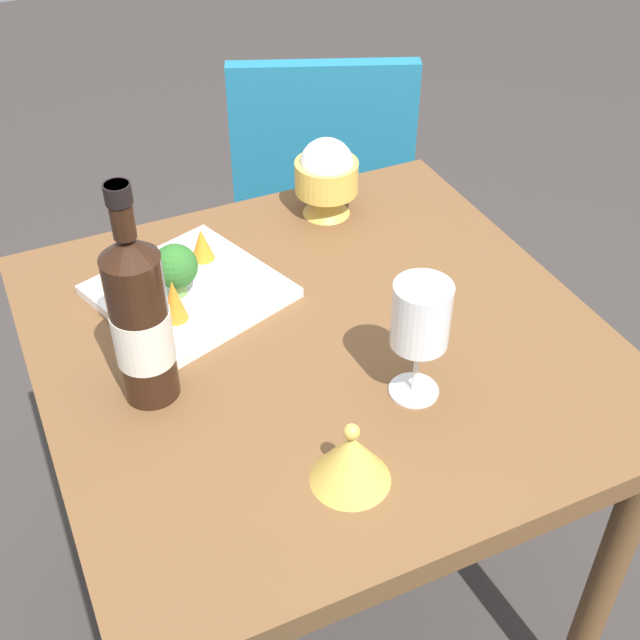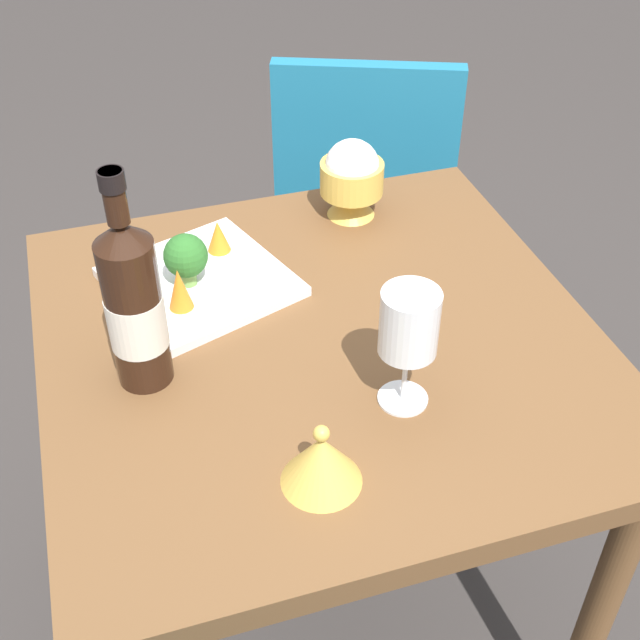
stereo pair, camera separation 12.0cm
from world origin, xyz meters
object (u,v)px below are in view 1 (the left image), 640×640
(serving_plate, at_px, (189,291))
(wine_glass, at_px, (421,318))
(chair_by_wall, at_px, (321,182))
(rice_bowl_lid, at_px, (351,458))
(wine_bottle, at_px, (140,319))
(broccoli_floret, at_px, (175,267))
(carrot_garnish_left, at_px, (174,300))
(rice_bowl, at_px, (326,176))
(carrot_garnish_right, at_px, (202,244))

(serving_plate, bearing_deg, wine_glass, -147.60)
(chair_by_wall, distance_m, rice_bowl_lid, 1.08)
(wine_bottle, bearing_deg, rice_bowl_lid, -144.66)
(rice_bowl_lid, xyz_separation_m, broccoli_floret, (0.42, 0.08, 0.03))
(chair_by_wall, distance_m, carrot_garnish_left, 0.83)
(wine_glass, height_order, carrot_garnish_left, wine_glass)
(wine_bottle, height_order, serving_plate, wine_bottle)
(rice_bowl_lid, xyz_separation_m, carrot_garnish_left, (0.37, 0.10, 0.01))
(broccoli_floret, relative_size, carrot_garnish_left, 1.27)
(chair_by_wall, relative_size, carrot_garnish_left, 12.57)
(rice_bowl, relative_size, carrot_garnish_right, 2.58)
(broccoli_floret, distance_m, carrot_garnish_left, 0.06)
(serving_plate, bearing_deg, rice_bowl, -66.28)
(wine_glass, relative_size, rice_bowl, 1.26)
(serving_plate, xyz_separation_m, carrot_garnish_right, (0.06, -0.04, 0.04))
(serving_plate, bearing_deg, rice_bowl_lid, -171.47)
(wine_glass, distance_m, broccoli_floret, 0.40)
(rice_bowl, height_order, serving_plate, rice_bowl)
(rice_bowl, bearing_deg, broccoli_floret, 113.91)
(rice_bowl_lid, distance_m, carrot_garnish_left, 0.38)
(serving_plate, height_order, carrot_garnish_left, carrot_garnish_left)
(rice_bowl, bearing_deg, serving_plate, 113.72)
(serving_plate, distance_m, broccoli_floret, 0.06)
(serving_plate, height_order, carrot_garnish_right, carrot_garnish_right)
(serving_plate, xyz_separation_m, carrot_garnish_left, (-0.07, 0.04, 0.04))
(rice_bowl_lid, distance_m, broccoli_floret, 0.43)
(rice_bowl, xyz_separation_m, serving_plate, (-0.13, 0.29, -0.07))
(wine_bottle, height_order, carrot_garnish_right, wine_bottle)
(rice_bowl_lid, relative_size, carrot_garnish_right, 1.82)
(broccoli_floret, bearing_deg, rice_bowl, -66.09)
(wine_glass, distance_m, serving_plate, 0.41)
(serving_plate, xyz_separation_m, broccoli_floret, (-0.01, 0.02, 0.06))
(carrot_garnish_left, bearing_deg, carrot_garnish_right, -33.18)
(carrot_garnish_left, height_order, carrot_garnish_right, carrot_garnish_left)
(wine_glass, xyz_separation_m, serving_plate, (0.33, 0.21, -0.12))
(carrot_garnish_left, bearing_deg, rice_bowl, -59.83)
(wine_bottle, bearing_deg, broccoli_floret, -27.97)
(chair_by_wall, relative_size, wine_bottle, 2.65)
(wine_bottle, distance_m, carrot_garnish_left, 0.16)
(serving_plate, relative_size, broccoli_floret, 3.71)
(wine_bottle, xyz_separation_m, rice_bowl_lid, (-0.25, -0.18, -0.09))
(wine_bottle, bearing_deg, serving_plate, -31.25)
(carrot_garnish_left, relative_size, carrot_garnish_right, 1.23)
(broccoli_floret, bearing_deg, carrot_garnish_left, 159.18)
(broccoli_floret, relative_size, carrot_garnish_right, 1.56)
(rice_bowl_lid, bearing_deg, carrot_garnish_right, 2.27)
(serving_plate, bearing_deg, chair_by_wall, -41.25)
(wine_glass, xyz_separation_m, rice_bowl, (0.46, -0.08, -0.05))
(chair_by_wall, bearing_deg, carrot_garnish_left, -108.37)
(chair_by_wall, relative_size, rice_bowl_lid, 8.50)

